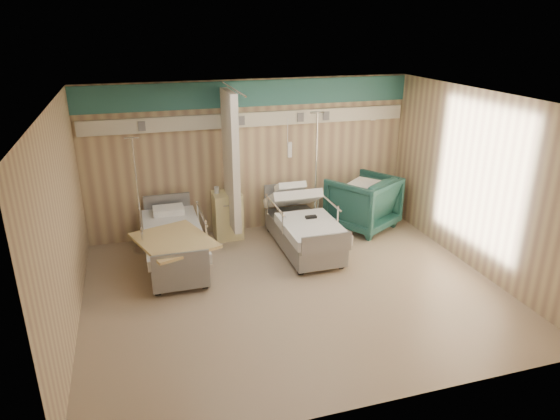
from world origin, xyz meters
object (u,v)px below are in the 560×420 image
Objects in this scene: bed_right at (303,232)px; visitor_armchair at (363,202)px; bedside_cabinet at (228,215)px; bed_left at (174,248)px; iv_stand_left at (141,228)px; iv_stand_right at (315,205)px.

visitor_armchair reaches higher than bed_right.
bed_right is at bearing -38.05° from bedside_cabinet.
iv_stand_left reaches higher than bed_left.
iv_stand_left is (-1.53, -0.15, -0.02)m from bedside_cabinet.
iv_stand_right reaches higher than iv_stand_left.
iv_stand_right is (0.53, 0.84, 0.14)m from bed_right.
iv_stand_right is at bearing 17.08° from bed_left.
iv_stand_left is (-4.09, 0.15, -0.10)m from visitor_armchair.
bed_right is at bearing 0.00° from bed_left.
iv_stand_right is at bearing -2.13° from bedside_cabinet.
visitor_armchair is (2.56, -0.30, 0.09)m from bedside_cabinet.
bed_left is at bearing 180.00° from bed_right.
bed_right is 2.20m from bed_left.
bedside_cabinet is 0.76× the size of visitor_armchair.
bed_left is at bearing -162.92° from iv_stand_right.
bed_right is 2.54× the size of bedside_cabinet.
iv_stand_right is 3.21m from iv_stand_left.
bed_right is 2.79m from iv_stand_left.
visitor_armchair is 0.91m from iv_stand_right.
bed_right is 1.00m from iv_stand_right.
iv_stand_right is at bearing 57.87° from bed_right.
bedside_cabinet is 1.54m from iv_stand_left.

